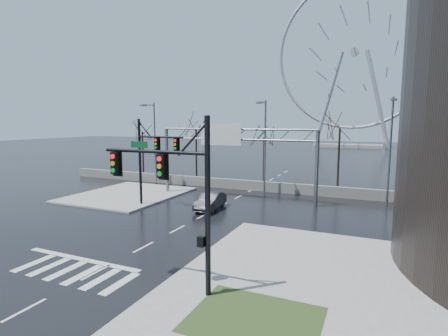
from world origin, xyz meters
The scene contains 18 objects.
ground centered at (0.00, 0.00, 0.00)m, with size 260.00×260.00×0.00m, color black.
sidewalk_right_ext centered at (10.00, 2.00, 0.07)m, with size 12.00×10.00×0.15m, color gray.
sidewalk_far centered at (-11.00, 12.00, 0.07)m, with size 10.00×12.00×0.15m, color gray.
grass_strip centered at (9.00, -5.00, 0.15)m, with size 5.00×4.00×0.02m, color #2D431C.
barrier_wall centered at (0.00, 20.00, 0.55)m, with size 52.00×0.50×1.10m, color slate.
signal_mast_near centered at (5.14, -4.04, 4.87)m, with size 5.52×0.41×8.00m.
signal_mast_far centered at (-5.87, 8.96, 4.83)m, with size 4.72×0.41×8.00m.
sign_gantry centered at (-0.38, 14.96, 5.18)m, with size 16.36×0.40×7.60m.
streetlight_left centered at (-12.00, 18.16, 5.89)m, with size 0.50×2.55×10.00m.
streetlight_mid centered at (2.00, 18.16, 5.89)m, with size 0.50×2.55×10.00m.
streetlight_right centered at (14.00, 18.16, 5.89)m, with size 0.50×2.55×10.00m.
tree_far_left centered at (-18.00, 24.00, 5.57)m, with size 3.50×3.50×7.00m.
tree_left centered at (-9.00, 23.50, 5.98)m, with size 3.75×3.75×7.50m.
tree_center centered at (0.00, 24.50, 5.17)m, with size 3.25×3.25×6.50m.
tree_right centered at (9.00, 23.50, 6.22)m, with size 3.90×3.90×7.80m.
tree_far_right centered at (17.00, 24.00, 5.41)m, with size 3.40×3.40×6.80m.
ferris_wheel centered at (5.00, 95.00, 26.13)m, with size 45.00×6.00×50.91m.
car centered at (-0.40, 10.22, 0.74)m, with size 1.57×4.49×1.48m, color black.
Camera 1 is at (13.06, -17.01, 7.74)m, focal length 28.00 mm.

